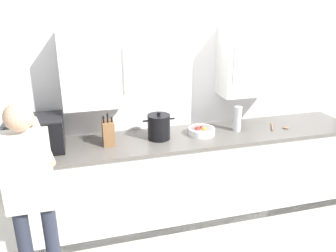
{
  "coord_description": "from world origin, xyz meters",
  "views": [
    {
      "loc": [
        -1.01,
        -2.26,
        2.31
      ],
      "look_at": [
        -0.15,
        0.84,
        1.09
      ],
      "focal_mm": 37.03,
      "sensor_mm": 36.0,
      "label": 1
    }
  ],
  "objects": [
    {
      "name": "counter_unit",
      "position": [
        0.0,
        0.89,
        0.47
      ],
      "size": [
        3.89,
        0.68,
        0.94
      ],
      "color": "white",
      "rests_on": "ground_plane"
    },
    {
      "name": "stock_pot",
      "position": [
        -0.23,
        0.9,
        1.07
      ],
      "size": [
        0.33,
        0.23,
        0.28
      ],
      "color": "black",
      "rests_on": "counter_unit"
    },
    {
      "name": "fruit_bowl",
      "position": [
        0.23,
        0.89,
        0.99
      ],
      "size": [
        0.28,
        0.28,
        0.1
      ],
      "color": "white",
      "rests_on": "counter_unit"
    },
    {
      "name": "person_figure",
      "position": [
        -1.4,
        0.15,
        0.98
      ],
      "size": [
        0.44,
        0.59,
        1.64
      ],
      "color": "#282D3D",
      "rests_on": "ground_plane"
    },
    {
      "name": "back_wall_tiled",
      "position": [
        0.0,
        1.23,
        1.46
      ],
      "size": [
        4.39,
        0.44,
        2.83
      ],
      "color": "white",
      "rests_on": "ground_plane"
    },
    {
      "name": "knife_block",
      "position": [
        -0.74,
        0.89,
        1.06
      ],
      "size": [
        0.11,
        0.15,
        0.33
      ],
      "color": "brown",
      "rests_on": "counter_unit"
    },
    {
      "name": "microwave_oven",
      "position": [
        -1.42,
        0.92,
        1.1
      ],
      "size": [
        0.58,
        0.71,
        0.32
      ],
      "color": "black",
      "rests_on": "counter_unit"
    },
    {
      "name": "thermos_flask",
      "position": [
        0.63,
        0.89,
        1.08
      ],
      "size": [
        0.09,
        0.09,
        0.27
      ],
      "color": "#B7BABF",
      "rests_on": "counter_unit"
    },
    {
      "name": "wooden_spoon",
      "position": [
        1.11,
        0.84,
        0.95
      ],
      "size": [
        0.23,
        0.21,
        0.02
      ],
      "color": "#A37547",
      "rests_on": "counter_unit"
    }
  ]
}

